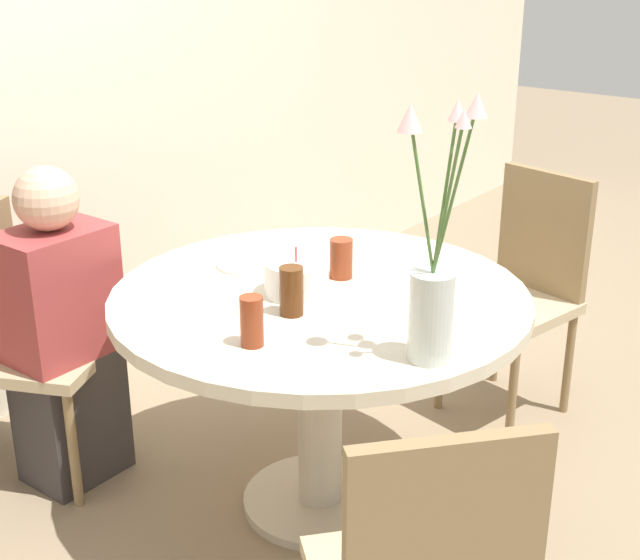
{
  "coord_description": "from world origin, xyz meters",
  "views": [
    {
      "loc": [
        -1.92,
        -1.46,
        1.73
      ],
      "look_at": [
        0.0,
        0.0,
        0.78
      ],
      "focal_mm": 50.0,
      "sensor_mm": 36.0,
      "label": 1
    }
  ],
  "objects_px": {
    "birthday_cake": "(296,278)",
    "person_woman": "(63,339)",
    "chair_near_front": "(17,331)",
    "drink_glass_0": "(291,291)",
    "side_plate": "(249,264)",
    "chair_right_flank": "(524,280)",
    "drink_glass_2": "(341,258)",
    "drink_glass_1": "(252,321)",
    "flower_vase": "(433,285)"
  },
  "relations": [
    {
      "from": "chair_right_flank",
      "to": "drink_glass_2",
      "type": "relative_size",
      "value": 7.44
    },
    {
      "from": "birthday_cake",
      "to": "drink_glass_1",
      "type": "distance_m",
      "value": 0.36
    },
    {
      "from": "birthday_cake",
      "to": "drink_glass_0",
      "type": "relative_size",
      "value": 1.35
    },
    {
      "from": "chair_right_flank",
      "to": "side_plate",
      "type": "distance_m",
      "value": 1.1
    },
    {
      "from": "chair_near_front",
      "to": "side_plate",
      "type": "xyz_separation_m",
      "value": [
        0.47,
        -0.59,
        0.23
      ]
    },
    {
      "from": "chair_right_flank",
      "to": "drink_glass_0",
      "type": "xyz_separation_m",
      "value": [
        -1.16,
        0.17,
        0.29
      ]
    },
    {
      "from": "drink_glass_0",
      "to": "side_plate",
      "type": "bearing_deg",
      "value": 58.43
    },
    {
      "from": "flower_vase",
      "to": "drink_glass_2",
      "type": "height_order",
      "value": "flower_vase"
    },
    {
      "from": "side_plate",
      "to": "drink_glass_2",
      "type": "relative_size",
      "value": 1.67
    },
    {
      "from": "drink_glass_1",
      "to": "drink_glass_2",
      "type": "xyz_separation_m",
      "value": [
        0.52,
        0.1,
        -0.01
      ]
    },
    {
      "from": "side_plate",
      "to": "drink_glass_0",
      "type": "relative_size",
      "value": 1.48
    },
    {
      "from": "birthday_cake",
      "to": "side_plate",
      "type": "bearing_deg",
      "value": 71.03
    },
    {
      "from": "drink_glass_0",
      "to": "drink_glass_1",
      "type": "relative_size",
      "value": 1.04
    },
    {
      "from": "chair_right_flank",
      "to": "person_woman",
      "type": "height_order",
      "value": "person_woman"
    },
    {
      "from": "drink_glass_0",
      "to": "drink_glass_1",
      "type": "distance_m",
      "value": 0.22
    },
    {
      "from": "chair_right_flank",
      "to": "person_woman",
      "type": "xyz_separation_m",
      "value": [
        -1.35,
        0.97,
        -0.01
      ]
    },
    {
      "from": "side_plate",
      "to": "drink_glass_0",
      "type": "bearing_deg",
      "value": -121.57
    },
    {
      "from": "drink_glass_0",
      "to": "chair_near_front",
      "type": "bearing_deg",
      "value": 105.11
    },
    {
      "from": "chair_right_flank",
      "to": "drink_glass_1",
      "type": "relative_size",
      "value": 6.84
    },
    {
      "from": "chair_near_front",
      "to": "birthday_cake",
      "type": "bearing_deg",
      "value": -91.34
    },
    {
      "from": "flower_vase",
      "to": "person_woman",
      "type": "distance_m",
      "value": 1.33
    },
    {
      "from": "chair_near_front",
      "to": "drink_glass_2",
      "type": "bearing_deg",
      "value": -82.58
    },
    {
      "from": "chair_near_front",
      "to": "chair_right_flank",
      "type": "bearing_deg",
      "value": -63.21
    },
    {
      "from": "chair_right_flank",
      "to": "birthday_cake",
      "type": "bearing_deg",
      "value": -92.13
    },
    {
      "from": "chair_near_front",
      "to": "chair_right_flank",
      "type": "xyz_separation_m",
      "value": [
        1.41,
        -1.11,
        0.0
      ]
    },
    {
      "from": "person_woman",
      "to": "chair_right_flank",
      "type": "bearing_deg",
      "value": -35.69
    },
    {
      "from": "drink_glass_2",
      "to": "drink_glass_1",
      "type": "bearing_deg",
      "value": -169.04
    },
    {
      "from": "chair_near_front",
      "to": "drink_glass_2",
      "type": "height_order",
      "value": "chair_near_front"
    },
    {
      "from": "birthday_cake",
      "to": "person_woman",
      "type": "height_order",
      "value": "person_woman"
    },
    {
      "from": "flower_vase",
      "to": "side_plate",
      "type": "height_order",
      "value": "flower_vase"
    },
    {
      "from": "chair_near_front",
      "to": "drink_glass_0",
      "type": "bearing_deg",
      "value": -99.93
    },
    {
      "from": "drink_glass_0",
      "to": "drink_glass_1",
      "type": "xyz_separation_m",
      "value": [
        -0.21,
        -0.04,
        -0.0
      ]
    },
    {
      "from": "chair_near_front",
      "to": "person_woman",
      "type": "distance_m",
      "value": 0.16
    },
    {
      "from": "drink_glass_0",
      "to": "chair_right_flank",
      "type": "bearing_deg",
      "value": -8.18
    },
    {
      "from": "person_woman",
      "to": "side_plate",
      "type": "bearing_deg",
      "value": -48.05
    },
    {
      "from": "chair_right_flank",
      "to": "drink_glass_1",
      "type": "distance_m",
      "value": 1.41
    },
    {
      "from": "side_plate",
      "to": "drink_glass_0",
      "type": "xyz_separation_m",
      "value": [
        -0.22,
        -0.35,
        0.06
      ]
    },
    {
      "from": "drink_glass_0",
      "to": "drink_glass_2",
      "type": "bearing_deg",
      "value": 10.45
    },
    {
      "from": "side_plate",
      "to": "chair_near_front",
      "type": "bearing_deg",
      "value": 128.44
    },
    {
      "from": "birthday_cake",
      "to": "drink_glass_0",
      "type": "height_order",
      "value": "birthday_cake"
    },
    {
      "from": "birthday_cake",
      "to": "drink_glass_0",
      "type": "bearing_deg",
      "value": -146.3
    },
    {
      "from": "chair_near_front",
      "to": "side_plate",
      "type": "distance_m",
      "value": 0.79
    },
    {
      "from": "flower_vase",
      "to": "chair_near_front",
      "type": "bearing_deg",
      "value": 100.0
    },
    {
      "from": "chair_right_flank",
      "to": "flower_vase",
      "type": "height_order",
      "value": "flower_vase"
    },
    {
      "from": "chair_near_front",
      "to": "flower_vase",
      "type": "distance_m",
      "value": 1.48
    },
    {
      "from": "drink_glass_1",
      "to": "chair_near_front",
      "type": "bearing_deg",
      "value": 92.38
    },
    {
      "from": "chair_near_front",
      "to": "drink_glass_1",
      "type": "relative_size",
      "value": 6.84
    },
    {
      "from": "birthday_cake",
      "to": "flower_vase",
      "type": "height_order",
      "value": "flower_vase"
    },
    {
      "from": "chair_right_flank",
      "to": "side_plate",
      "type": "height_order",
      "value": "chair_right_flank"
    },
    {
      "from": "chair_near_front",
      "to": "side_plate",
      "type": "relative_size",
      "value": 4.46
    }
  ]
}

